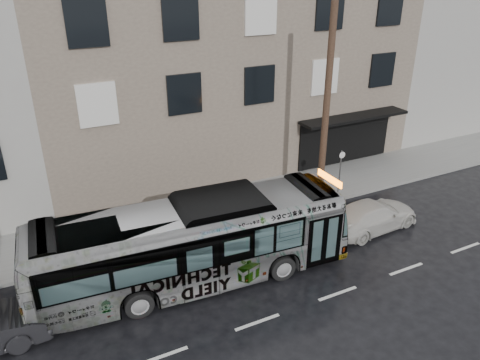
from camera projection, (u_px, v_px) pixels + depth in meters
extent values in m
plane|color=black|center=(225.00, 280.00, 17.07)|extent=(120.00, 120.00, 0.00)
cube|color=gray|center=(179.00, 218.00, 21.01)|extent=(90.00, 3.60, 0.15)
cube|color=gray|center=(209.00, 57.00, 27.05)|extent=(20.00, 12.00, 11.00)
cube|color=#A4A39B|center=(445.00, 29.00, 34.55)|extent=(18.00, 12.00, 12.00)
cylinder|color=#513828|center=(326.00, 110.00, 20.41)|extent=(0.30, 0.30, 9.00)
cylinder|color=slate|center=(340.00, 174.00, 22.26)|extent=(0.06, 0.06, 2.40)
imported|color=#B2B2B2|center=(192.00, 243.00, 16.37)|extent=(11.52, 3.47, 3.16)
imported|color=silver|center=(372.00, 215.00, 20.08)|extent=(4.54, 2.14, 1.28)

